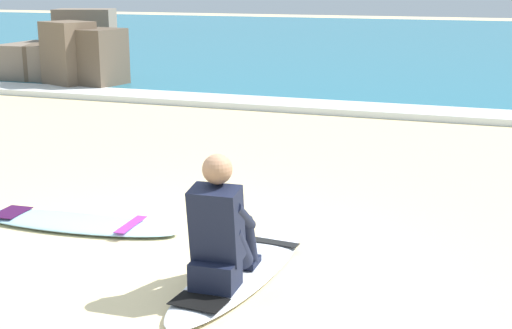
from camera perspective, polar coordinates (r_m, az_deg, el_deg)
ground_plane at (r=5.56m, az=-7.95°, el=-8.71°), size 80.00×80.00×0.00m
sea at (r=25.75m, az=14.25°, el=9.28°), size 80.00×28.00×0.10m
breaking_foam at (r=12.27m, az=7.92°, el=4.37°), size 80.00×0.90×0.11m
surfboard_main at (r=5.50m, az=-1.21°, el=-8.44°), size 0.68×2.12×0.08m
surfer_seated at (r=5.10m, az=-2.81°, el=-5.45°), size 0.39×0.71×0.95m
surfboard_spare_near at (r=6.76m, az=-14.22°, el=-4.45°), size 2.06×0.62×0.08m
rock_outcrop_distant at (r=16.12m, az=-14.62°, el=8.26°), size 2.97×2.79×1.53m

